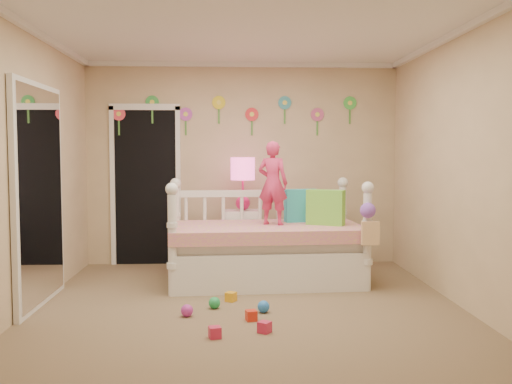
{
  "coord_description": "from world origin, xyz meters",
  "views": [
    {
      "loc": [
        -0.17,
        -5.13,
        1.45
      ],
      "look_at": [
        0.1,
        0.6,
        1.05
      ],
      "focal_mm": 39.91,
      "sensor_mm": 36.0,
      "label": 1
    }
  ],
  "objects_px": {
    "child": "(273,183)",
    "nightstand": "(243,240)",
    "table_lamp": "(243,175)",
    "daybed": "(266,231)"
  },
  "relations": [
    {
      "from": "child",
      "to": "nightstand",
      "type": "distance_m",
      "value": 1.08
    },
    {
      "from": "table_lamp",
      "to": "daybed",
      "type": "bearing_deg",
      "value": -71.79
    },
    {
      "from": "child",
      "to": "table_lamp",
      "type": "height_order",
      "value": "child"
    },
    {
      "from": "daybed",
      "to": "table_lamp",
      "type": "height_order",
      "value": "table_lamp"
    },
    {
      "from": "nightstand",
      "to": "table_lamp",
      "type": "relative_size",
      "value": 1.13
    },
    {
      "from": "daybed",
      "to": "child",
      "type": "bearing_deg",
      "value": 2.84
    },
    {
      "from": "daybed",
      "to": "child",
      "type": "height_order",
      "value": "child"
    },
    {
      "from": "nightstand",
      "to": "table_lamp",
      "type": "distance_m",
      "value": 0.8
    },
    {
      "from": "daybed",
      "to": "child",
      "type": "relative_size",
      "value": 2.3
    },
    {
      "from": "nightstand",
      "to": "table_lamp",
      "type": "xyz_separation_m",
      "value": [
        0.0,
        0.0,
        0.8
      ]
    }
  ]
}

